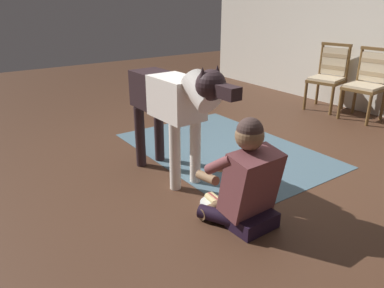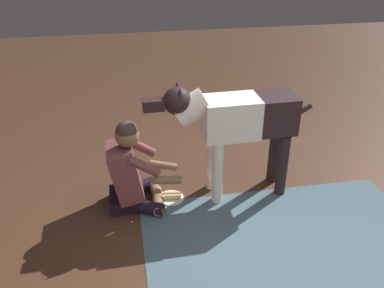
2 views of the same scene
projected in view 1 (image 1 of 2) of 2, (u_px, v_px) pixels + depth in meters
name	position (u px, v px, depth m)	size (l,w,h in m)	color
ground_plane	(216.00, 166.00, 3.86)	(13.64, 13.64, 0.00)	#4A2E1F
area_rug	(224.00, 149.00, 4.26)	(2.34, 1.61, 0.01)	#496371
dining_chair_left_of_pair	(329.00, 73.00, 5.66)	(0.55, 0.55, 0.98)	brown
dining_chair_right_of_pair	(368.00, 81.00, 5.19)	(0.50, 0.51, 0.98)	brown
person_sitting_on_floor	(246.00, 182.00, 2.77)	(0.66, 0.58, 0.85)	black
large_dog	(173.00, 101.00, 3.33)	(1.53, 0.34, 1.14)	white
hot_dog_on_plate	(215.00, 201.00, 3.15)	(0.25, 0.25, 0.06)	white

